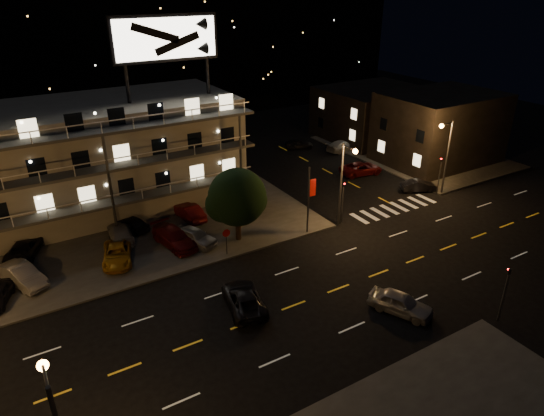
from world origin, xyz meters
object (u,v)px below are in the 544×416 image
lot_car_4 (194,236)px  side_car_0 (419,186)px  lot_car_2 (117,254)px  road_car_east (401,303)px  lot_car_7 (120,233)px  tree (237,199)px  road_car_west (244,299)px

lot_car_4 → side_car_0: size_ratio=1.13×
lot_car_2 → road_car_east: road_car_east is taller
lot_car_2 → lot_car_7: bearing=86.5°
lot_car_2 → lot_car_7: lot_car_7 is taller
lot_car_4 → road_car_east: size_ratio=0.98×
tree → road_car_west: 10.21m
lot_car_7 → road_car_east: lot_car_7 is taller
road_car_west → lot_car_4: bearing=-80.0°
road_car_west → side_car_0: bearing=-149.4°
lot_car_2 → side_car_0: lot_car_2 is taller
lot_car_7 → road_car_west: lot_car_7 is taller
road_car_east → road_car_west: size_ratio=0.86×
lot_car_2 → road_car_east: size_ratio=1.07×
lot_car_4 → lot_car_7: 6.60m
tree → lot_car_2: (-10.09, 1.72, -3.24)m
tree → lot_car_2: bearing=170.3°
tree → road_car_west: (-4.08, -8.74, -3.33)m
lot_car_4 → road_car_west: bearing=-117.2°
lot_car_7 → road_car_east: size_ratio=1.09×
lot_car_2 → lot_car_4: (6.50, -0.54, 0.08)m
lot_car_4 → road_car_west: lot_car_4 is taller
lot_car_4 → road_car_east: 18.13m
tree → road_car_west: size_ratio=1.28×
lot_car_7 → lot_car_4: bearing=151.0°
lot_car_4 → road_car_west: size_ratio=0.85×
lot_car_4 → lot_car_7: (-5.31, 3.91, -0.04)m
lot_car_4 → side_car_0: (25.45, -1.55, -0.25)m
lot_car_2 → lot_car_4: bearing=11.1°
tree → side_car_0: tree is taller
side_car_0 → road_car_west: (-25.93, -8.37, 0.08)m
lot_car_2 → road_car_west: (6.02, -10.46, -0.10)m
side_car_0 → lot_car_4: bearing=111.1°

